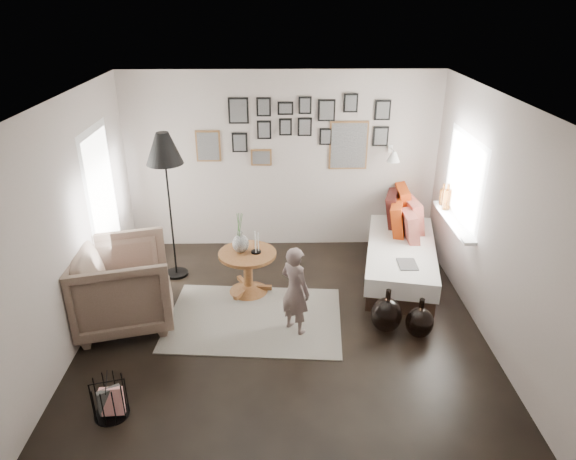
{
  "coord_description": "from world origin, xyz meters",
  "views": [
    {
      "loc": [
        -0.05,
        -4.74,
        3.53
      ],
      "look_at": [
        0.05,
        0.5,
        1.1
      ],
      "focal_mm": 32.0,
      "sensor_mm": 36.0,
      "label": 1
    }
  ],
  "objects_px": {
    "daybed": "(399,251)",
    "demijohn_large": "(386,315)",
    "armchair": "(123,285)",
    "demijohn_small": "(419,322)",
    "vase": "(241,240)",
    "floor_lamp": "(164,154)",
    "magazine_basket": "(110,399)",
    "pedestal_table": "(248,274)",
    "child": "(295,290)"
  },
  "relations": [
    {
      "from": "daybed",
      "to": "demijohn_large",
      "type": "bearing_deg",
      "value": -95.87
    },
    {
      "from": "armchair",
      "to": "demijohn_small",
      "type": "xyz_separation_m",
      "value": [
        3.36,
        -0.35,
        -0.31
      ]
    },
    {
      "from": "vase",
      "to": "armchair",
      "type": "xyz_separation_m",
      "value": [
        -1.31,
        -0.65,
        -0.24
      ]
    },
    {
      "from": "floor_lamp",
      "to": "demijohn_large",
      "type": "relative_size",
      "value": 3.72
    },
    {
      "from": "floor_lamp",
      "to": "armchair",
      "type": "bearing_deg",
      "value": -108.95
    },
    {
      "from": "vase",
      "to": "floor_lamp",
      "type": "xyz_separation_m",
      "value": [
        -0.94,
        0.45,
        0.98
      ]
    },
    {
      "from": "daybed",
      "to": "demijohn_small",
      "type": "xyz_separation_m",
      "value": [
        -0.08,
        -1.47,
        -0.13
      ]
    },
    {
      "from": "armchair",
      "to": "demijohn_small",
      "type": "height_order",
      "value": "armchair"
    },
    {
      "from": "daybed",
      "to": "magazine_basket",
      "type": "relative_size",
      "value": 5.73
    },
    {
      "from": "floor_lamp",
      "to": "demijohn_large",
      "type": "height_order",
      "value": "floor_lamp"
    },
    {
      "from": "pedestal_table",
      "to": "demijohn_large",
      "type": "height_order",
      "value": "pedestal_table"
    },
    {
      "from": "pedestal_table",
      "to": "daybed",
      "type": "relative_size",
      "value": 0.34
    },
    {
      "from": "pedestal_table",
      "to": "daybed",
      "type": "height_order",
      "value": "daybed"
    },
    {
      "from": "armchair",
      "to": "demijohn_large",
      "type": "bearing_deg",
      "value": -108.65
    },
    {
      "from": "pedestal_table",
      "to": "armchair",
      "type": "bearing_deg",
      "value": -155.68
    },
    {
      "from": "armchair",
      "to": "daybed",
      "type": "bearing_deg",
      "value": -86.17
    },
    {
      "from": "demijohn_small",
      "to": "child",
      "type": "distance_m",
      "value": 1.44
    },
    {
      "from": "floor_lamp",
      "to": "demijohn_small",
      "type": "relative_size",
      "value": 4.09
    },
    {
      "from": "magazine_basket",
      "to": "armchair",
      "type": "bearing_deg",
      "value": 99.31
    },
    {
      "from": "magazine_basket",
      "to": "demijohn_large",
      "type": "distance_m",
      "value": 3.04
    },
    {
      "from": "daybed",
      "to": "pedestal_table",
      "type": "bearing_deg",
      "value": -154.65
    },
    {
      "from": "vase",
      "to": "daybed",
      "type": "height_order",
      "value": "vase"
    },
    {
      "from": "armchair",
      "to": "floor_lamp",
      "type": "distance_m",
      "value": 1.69
    },
    {
      "from": "floor_lamp",
      "to": "child",
      "type": "distance_m",
      "value": 2.38
    },
    {
      "from": "floor_lamp",
      "to": "demijohn_small",
      "type": "xyz_separation_m",
      "value": [
        2.98,
        -1.45,
        -1.53
      ]
    },
    {
      "from": "pedestal_table",
      "to": "demijohn_small",
      "type": "height_order",
      "value": "pedestal_table"
    },
    {
      "from": "daybed",
      "to": "floor_lamp",
      "type": "height_order",
      "value": "floor_lamp"
    },
    {
      "from": "vase",
      "to": "magazine_basket",
      "type": "bearing_deg",
      "value": -116.6
    },
    {
      "from": "vase",
      "to": "daybed",
      "type": "bearing_deg",
      "value": 12.62
    },
    {
      "from": "pedestal_table",
      "to": "magazine_basket",
      "type": "height_order",
      "value": "pedestal_table"
    },
    {
      "from": "child",
      "to": "armchair",
      "type": "bearing_deg",
      "value": 37.9
    },
    {
      "from": "vase",
      "to": "magazine_basket",
      "type": "height_order",
      "value": "vase"
    },
    {
      "from": "magazine_basket",
      "to": "demijohn_small",
      "type": "xyz_separation_m",
      "value": [
        3.11,
        1.14,
        -0.0
      ]
    },
    {
      "from": "pedestal_table",
      "to": "magazine_basket",
      "type": "bearing_deg",
      "value": -118.51
    },
    {
      "from": "daybed",
      "to": "demijohn_small",
      "type": "height_order",
      "value": "daybed"
    },
    {
      "from": "vase",
      "to": "demijohn_small",
      "type": "xyz_separation_m",
      "value": [
        2.04,
        -1.0,
        -0.55
      ]
    },
    {
      "from": "pedestal_table",
      "to": "floor_lamp",
      "type": "distance_m",
      "value": 1.83
    },
    {
      "from": "vase",
      "to": "floor_lamp",
      "type": "height_order",
      "value": "floor_lamp"
    },
    {
      "from": "demijohn_large",
      "to": "child",
      "type": "relative_size",
      "value": 0.5
    },
    {
      "from": "demijohn_large",
      "to": "armchair",
      "type": "bearing_deg",
      "value": 175.65
    },
    {
      "from": "demijohn_large",
      "to": "child",
      "type": "height_order",
      "value": "child"
    },
    {
      "from": "armchair",
      "to": "demijohn_large",
      "type": "height_order",
      "value": "armchair"
    },
    {
      "from": "vase",
      "to": "floor_lamp",
      "type": "bearing_deg",
      "value": 154.4
    },
    {
      "from": "pedestal_table",
      "to": "floor_lamp",
      "type": "relative_size",
      "value": 0.37
    },
    {
      "from": "pedestal_table",
      "to": "armchair",
      "type": "distance_m",
      "value": 1.54
    },
    {
      "from": "demijohn_large",
      "to": "daybed",
      "type": "bearing_deg",
      "value": 72.41
    },
    {
      "from": "armchair",
      "to": "demijohn_small",
      "type": "bearing_deg",
      "value": -110.23
    },
    {
      "from": "daybed",
      "to": "floor_lamp",
      "type": "relative_size",
      "value": 1.09
    },
    {
      "from": "armchair",
      "to": "floor_lamp",
      "type": "bearing_deg",
      "value": -33.24
    },
    {
      "from": "demijohn_large",
      "to": "demijohn_small",
      "type": "xyz_separation_m",
      "value": [
        0.35,
        -0.12,
        -0.02
      ]
    }
  ]
}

